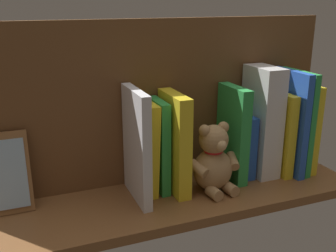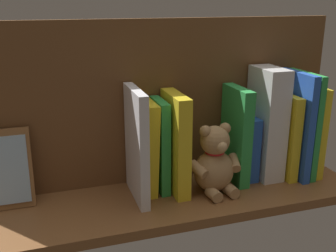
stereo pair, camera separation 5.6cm
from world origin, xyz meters
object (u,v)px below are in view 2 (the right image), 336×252
at_px(book_0, 308,129).
at_px(dictionary_thick_white, 266,123).
at_px(picture_frame_leaning, 8,169).
at_px(teddy_bear, 215,162).

relative_size(book_0, dictionary_thick_white, 0.83).
distance_m(book_0, dictionary_thick_white, 0.12).
bearing_deg(book_0, dictionary_thick_white, -3.91).
xyz_separation_m(dictionary_thick_white, picture_frame_leaning, (0.61, -0.03, -0.05)).
height_order(teddy_bear, picture_frame_leaning, picture_frame_leaning).
height_order(dictionary_thick_white, teddy_bear, dictionary_thick_white).
xyz_separation_m(book_0, picture_frame_leaning, (0.73, -0.04, -0.03)).
bearing_deg(picture_frame_leaning, dictionary_thick_white, 177.25).
distance_m(book_0, teddy_bear, 0.28).
bearing_deg(picture_frame_leaning, teddy_bear, 170.79).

